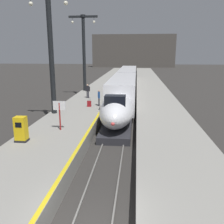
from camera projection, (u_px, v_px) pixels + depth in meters
The scene contains 14 objects.
platform_left at pixel (95, 97), 33.03m from camera, with size 4.80×110.00×1.05m, color gray.
platform_right at pixel (155, 99), 32.24m from camera, with size 4.80×110.00×1.05m, color gray.
platform_left_safety_stripe at pixel (111, 94), 32.68m from camera, with size 0.20×107.80×0.01m, color yellow.
rail_main_left at pixel (120, 98), 35.48m from camera, with size 0.08×110.00×0.12m, color slate.
rail_main_right at pixel (130, 98), 35.33m from camera, with size 0.08×110.00×0.12m, color slate.
highspeed_train_main at pixel (125, 85), 34.82m from camera, with size 2.92×38.46×3.60m.
station_column_mid at pixel (51, 44), 20.95m from camera, with size 4.00×0.68×10.35m.
station_column_far at pixel (84, 47), 34.09m from camera, with size 4.00×0.68×10.43m.
passenger_near_edge at pixel (99, 97), 25.16m from camera, with size 0.28×0.56×1.69m.
passenger_mid_platform at pixel (88, 90), 29.58m from camera, with size 0.57×0.25×1.69m.
rolling_suitcase at pixel (89, 104), 25.00m from camera, with size 0.40×0.22×0.98m.
ticket_machine_yellow at pixel (21, 130), 15.16m from camera, with size 0.76×0.62×1.60m.
departure_info_board at pixel (59, 110), 17.21m from camera, with size 0.90×0.10×2.12m.
terminus_back_wall at pixel (133, 51), 105.70m from camera, with size 36.00×2.00×14.00m, color #4C4742.
Camera 1 is at (1.55, -7.39, 6.53)m, focal length 38.93 mm.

